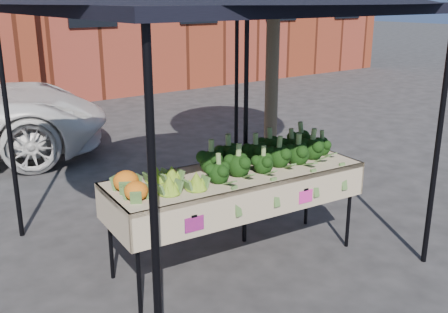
% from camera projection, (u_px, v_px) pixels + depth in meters
% --- Properties ---
extents(ground, '(90.00, 90.00, 0.00)m').
position_uv_depth(ground, '(230.00, 273.00, 4.76)').
color(ground, '#272729').
extents(table, '(2.47, 1.04, 0.90)m').
position_uv_depth(table, '(237.00, 218.00, 4.84)').
color(table, '#C0AC8D').
rests_on(table, ground).
extents(canopy, '(3.16, 3.16, 2.74)m').
position_uv_depth(canopy, '(212.00, 115.00, 4.84)').
color(canopy, black).
rests_on(canopy, ground).
extents(broccoli_heap, '(1.55, 0.58, 0.27)m').
position_uv_depth(broccoli_heap, '(266.00, 150.00, 4.90)').
color(broccoli_heap, black).
rests_on(broccoli_heap, table).
extents(romanesco_cluster, '(0.44, 0.58, 0.21)m').
position_uv_depth(romanesco_cluster, '(172.00, 175.00, 4.32)').
color(romanesco_cluster, '#9BBF32').
rests_on(romanesco_cluster, table).
extents(cauliflower_pair, '(0.24, 0.44, 0.19)m').
position_uv_depth(cauliflower_pair, '(131.00, 184.00, 4.14)').
color(cauliflower_pair, orange).
rests_on(cauliflower_pair, table).
extents(street_tree, '(2.30, 2.30, 4.52)m').
position_uv_depth(street_tree, '(274.00, 12.00, 5.88)').
color(street_tree, '#1E4C14').
rests_on(street_tree, ground).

